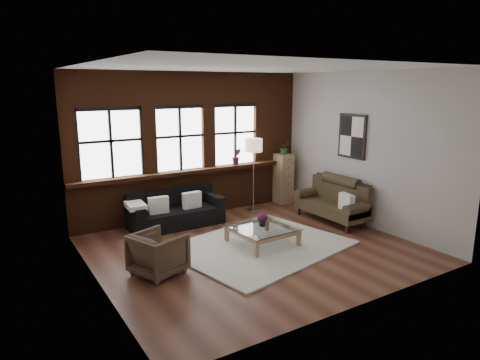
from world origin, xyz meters
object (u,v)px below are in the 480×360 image
drawer_chest (283,179)px  floor_lamp (253,172)px  vase (262,223)px  vintage_settee (331,201)px  dark_sofa (176,210)px  armchair (158,254)px  coffee_table (262,236)px

drawer_chest → floor_lamp: floor_lamp is taller
floor_lamp → drawer_chest: bearing=8.1°
drawer_chest → floor_lamp: size_ratio=0.67×
vase → vintage_settee: bearing=9.7°
dark_sofa → armchair: 2.35m
vase → drawer_chest: drawer_chest is taller
armchair → floor_lamp: bearing=-76.9°
vintage_settee → floor_lamp: bearing=120.1°
floor_lamp → dark_sofa: bearing=-176.4°
dark_sofa → armchair: dark_sofa is taller
vintage_settee → drawer_chest: 1.77m
coffee_table → vase: size_ratio=7.55×
coffee_table → vase: (0.00, -0.00, 0.25)m
drawer_chest → floor_lamp: bearing=-171.9°
drawer_chest → floor_lamp: 1.05m
dark_sofa → drawer_chest: bearing=5.1°
vintage_settee → coffee_table: 2.10m
dark_sofa → vase: (0.92, -1.84, 0.07)m
coffee_table → drawer_chest: size_ratio=0.86×
vintage_settee → coffee_table: size_ratio=1.61×
dark_sofa → floor_lamp: size_ratio=1.05×
coffee_table → vase: vase is taller
armchair → coffee_table: size_ratio=0.69×
vintage_settee → coffee_table: bearing=-170.3°
dark_sofa → vase: dark_sofa is taller
vase → drawer_chest: (2.11, 2.11, 0.20)m
drawer_chest → dark_sofa: bearing=-174.9°
dark_sofa → coffee_table: size_ratio=1.82×
dark_sofa → floor_lamp: bearing=3.6°
vase → floor_lamp: size_ratio=0.08×
armchair → floor_lamp: 3.92m
vintage_settee → floor_lamp: floor_lamp is taller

